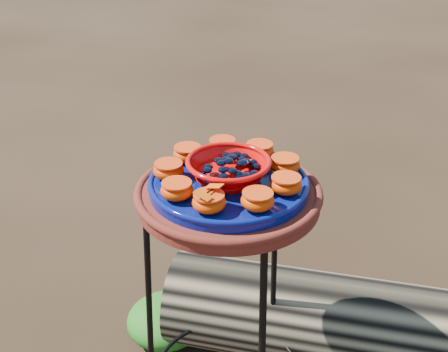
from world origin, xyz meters
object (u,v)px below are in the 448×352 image
Objects in this scene: plant_stand at (228,319)px; red_bowl at (228,170)px; terracotta_saucer at (228,196)px; driftwood_log at (427,337)px; cobalt_plate at (228,185)px.

red_bowl is (0.00, 0.00, 0.43)m from plant_stand.
red_bowl is (0.00, 0.00, 0.06)m from terracotta_saucer.
terracotta_saucer is (0.00, 0.00, 0.37)m from plant_stand.
red_bowl is at bearing -127.47° from driftwood_log.
terracotta_saucer is 0.03m from cobalt_plate.
terracotta_saucer is at bearing 0.00° from red_bowl.
cobalt_plate is at bearing -127.47° from driftwood_log.
driftwood_log is at bearing 52.53° from red_bowl.
terracotta_saucer is at bearing 0.00° from cobalt_plate.
plant_stand is 1.98× the size of cobalt_plate.
red_bowl is at bearing 0.00° from terracotta_saucer.
red_bowl is at bearing 0.00° from plant_stand.
red_bowl is 0.88m from driftwood_log.
plant_stand is at bearing -127.47° from driftwood_log.
plant_stand is 0.43m from red_bowl.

